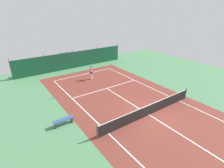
{
  "coord_description": "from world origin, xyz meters",
  "views": [
    {
      "loc": [
        -9.67,
        -8.36,
        8.27
      ],
      "look_at": [
        -0.0,
        5.37,
        0.9
      ],
      "focal_mm": 28.11,
      "sensor_mm": 36.0,
      "label": 1
    }
  ],
  "objects_px": {
    "tennis_net": "(149,110)",
    "tennis_player": "(92,72)",
    "courtside_bench": "(63,120)",
    "parked_car": "(66,59)",
    "tennis_ball_midcourt": "(98,70)",
    "water_bottle": "(53,98)",
    "tennis_ball_near_player": "(103,91)"
  },
  "relations": [
    {
      "from": "tennis_player",
      "to": "parked_car",
      "type": "xyz_separation_m",
      "value": [
        -0.21,
        7.75,
        -0.12
      ]
    },
    {
      "from": "tennis_ball_midcourt",
      "to": "courtside_bench",
      "type": "xyz_separation_m",
      "value": [
        -8.72,
        -9.44,
        0.34
      ]
    },
    {
      "from": "tennis_ball_midcourt",
      "to": "water_bottle",
      "type": "bearing_deg",
      "value": -149.24
    },
    {
      "from": "tennis_player",
      "to": "water_bottle",
      "type": "bearing_deg",
      "value": -2.64
    },
    {
      "from": "tennis_net",
      "to": "water_bottle",
      "type": "relative_size",
      "value": 42.17
    },
    {
      "from": "parked_car",
      "to": "water_bottle",
      "type": "xyz_separation_m",
      "value": [
        -5.45,
        -10.04,
        -0.72
      ]
    },
    {
      "from": "tennis_ball_near_player",
      "to": "courtside_bench",
      "type": "relative_size",
      "value": 0.04
    },
    {
      "from": "tennis_net",
      "to": "courtside_bench",
      "type": "distance_m",
      "value": 6.92
    },
    {
      "from": "tennis_ball_near_player",
      "to": "tennis_player",
      "type": "bearing_deg",
      "value": 78.26
    },
    {
      "from": "tennis_net",
      "to": "tennis_ball_midcourt",
      "type": "bearing_deg",
      "value": 78.87
    },
    {
      "from": "tennis_ball_midcourt",
      "to": "parked_car",
      "type": "xyz_separation_m",
      "value": [
        -2.63,
        5.24,
        0.81
      ]
    },
    {
      "from": "tennis_ball_near_player",
      "to": "water_bottle",
      "type": "distance_m",
      "value": 5.09
    },
    {
      "from": "tennis_ball_midcourt",
      "to": "water_bottle",
      "type": "distance_m",
      "value": 9.4
    },
    {
      "from": "tennis_net",
      "to": "parked_car",
      "type": "relative_size",
      "value": 2.39
    },
    {
      "from": "courtside_bench",
      "to": "parked_car",
      "type": "bearing_deg",
      "value": 67.44
    },
    {
      "from": "tennis_net",
      "to": "tennis_ball_midcourt",
      "type": "xyz_separation_m",
      "value": [
        2.41,
        12.27,
        -0.48
      ]
    },
    {
      "from": "tennis_net",
      "to": "courtside_bench",
      "type": "xyz_separation_m",
      "value": [
        -6.31,
        2.83,
        -0.14
      ]
    },
    {
      "from": "tennis_net",
      "to": "water_bottle",
      "type": "distance_m",
      "value": 9.37
    },
    {
      "from": "water_bottle",
      "to": "parked_car",
      "type": "bearing_deg",
      "value": 61.54
    },
    {
      "from": "courtside_bench",
      "to": "water_bottle",
      "type": "height_order",
      "value": "courtside_bench"
    },
    {
      "from": "courtside_bench",
      "to": "tennis_player",
      "type": "bearing_deg",
      "value": 47.65
    },
    {
      "from": "water_bottle",
      "to": "tennis_ball_near_player",
      "type": "bearing_deg",
      "value": -16.16
    },
    {
      "from": "tennis_net",
      "to": "tennis_player",
      "type": "relative_size",
      "value": 6.17
    },
    {
      "from": "courtside_bench",
      "to": "tennis_ball_midcourt",
      "type": "bearing_deg",
      "value": 47.24
    },
    {
      "from": "tennis_ball_midcourt",
      "to": "parked_car",
      "type": "bearing_deg",
      "value": 116.64
    },
    {
      "from": "tennis_player",
      "to": "tennis_ball_midcourt",
      "type": "bearing_deg",
      "value": -158.55
    },
    {
      "from": "tennis_ball_midcourt",
      "to": "parked_car",
      "type": "height_order",
      "value": "parked_car"
    },
    {
      "from": "tennis_net",
      "to": "tennis_player",
      "type": "distance_m",
      "value": 9.77
    },
    {
      "from": "tennis_player",
      "to": "courtside_bench",
      "type": "relative_size",
      "value": 1.03
    },
    {
      "from": "tennis_net",
      "to": "courtside_bench",
      "type": "bearing_deg",
      "value": 155.82
    },
    {
      "from": "tennis_player",
      "to": "water_bottle",
      "type": "distance_m",
      "value": 6.16
    },
    {
      "from": "tennis_ball_near_player",
      "to": "courtside_bench",
      "type": "xyz_separation_m",
      "value": [
        -5.54,
        -3.21,
        0.34
      ]
    }
  ]
}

